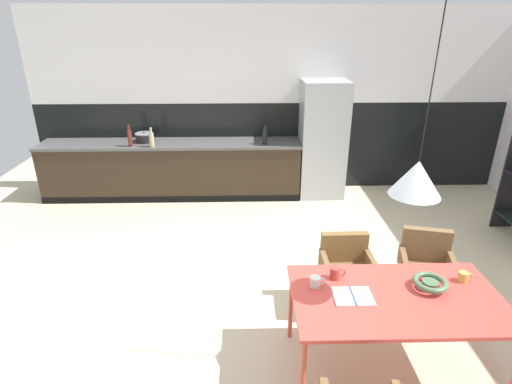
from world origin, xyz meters
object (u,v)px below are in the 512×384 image
Objects in this scene: mug_dark_espresso at (316,282)px; mug_glass_clear at (335,273)px; refrigerator_column at (323,140)px; open_book at (353,296)px; fruit_bowl at (430,283)px; bottle_vinegar_dark at (152,139)px; pendant_lamp_over_table_near at (417,178)px; armchair_far_side at (426,260)px; cooking_pot at (144,137)px; armchair_corner_seat at (346,263)px; bottle_oil_tall at (130,137)px; dining_table at (397,301)px; bottle_spice_small at (265,136)px; mug_tall_blue at (464,277)px.

mug_glass_clear is at bearing 30.07° from mug_dark_espresso.
open_book is (-0.41, -3.64, -0.17)m from refrigerator_column.
mug_dark_espresso is (-0.17, -0.10, -0.01)m from mug_glass_clear.
fruit_bowl is (0.20, -3.55, -0.12)m from refrigerator_column.
pendant_lamp_over_table_near reaches higher than bottle_vinegar_dark.
cooking_pot reaches higher than armchair_far_side.
refrigerator_column is 6.18× the size of bottle_vinegar_dark.
refrigerator_column is at bearing 93.30° from fruit_bowl.
armchair_far_side is (0.53, -2.80, -0.41)m from refrigerator_column.
mug_glass_clear is at bearing 167.81° from fruit_bowl.
armchair_corner_seat is at bearing -94.89° from refrigerator_column.
mug_glass_clear is (-0.70, 0.15, -0.00)m from fruit_bowl.
bottle_oil_tall is at bearing 129.59° from pendant_lamp_over_table_near.
dining_table is 5.35× the size of bottle_spice_small.
cooking_pot is 0.94× the size of bottle_spice_small.
mug_tall_blue is (0.75, -0.67, 0.29)m from armchair_corner_seat.
open_book reaches higher than dining_table.
cooking_pot is at bearing -27.18° from armchair_far_side.
dining_table is at bearing 67.95° from armchair_far_side.
fruit_bowl is at bearing -50.49° from cooking_pot.
dining_table is 3.62m from bottle_spice_small.
refrigerator_column is at bearing -65.57° from armchair_far_side.
bottle_oil_tall is at bearing 129.50° from dining_table.
cooking_pot is 0.33m from bottle_vinegar_dark.
pendant_lamp_over_table_near is at bearing 90.00° from dining_table.
pendant_lamp_over_table_near reaches higher than cooking_pot.
armchair_corner_seat is 1.05m from mug_tall_blue.
fruit_bowl is (0.28, 0.09, 0.09)m from dining_table.
refrigerator_column is 6.91× the size of fruit_bowl.
pendant_lamp_over_table_near reaches higher than armchair_far_side.
bottle_spice_small is 0.90× the size of bottle_oil_tall.
mug_glass_clear is at bearing -56.52° from bottle_vinegar_dark.
fruit_bowl is at bearing 18.32° from dining_table.
bottle_spice_small is (-1.11, 3.41, 0.23)m from fruit_bowl.
open_book is 0.99× the size of bottle_spice_small.
refrigerator_column is 15.82× the size of mug_tall_blue.
refrigerator_column reaches higher than fruit_bowl.
bottle_vinegar_dark is (-2.09, 3.17, 0.22)m from mug_glass_clear.
mug_glass_clear is at bearing -82.74° from bottle_spice_small.
dining_table is 5.43× the size of open_book.
bottle_vinegar_dark reaches higher than mug_glass_clear.
mug_glass_clear reaches higher than mug_dark_espresso.
open_book is 4.27m from bottle_oil_tall.
cooking_pot reaches higher than mug_tall_blue.
dining_table is at bearing -161.68° from fruit_bowl.
dining_table is 2.15× the size of armchair_corner_seat.
armchair_corner_seat is 6.40× the size of mug_tall_blue.
fruit_bowl is 0.87m from mug_dark_espresso.
bottle_oil_tall is (-2.84, 3.45, 0.33)m from dining_table.
open_book is 2.32× the size of mug_glass_clear.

